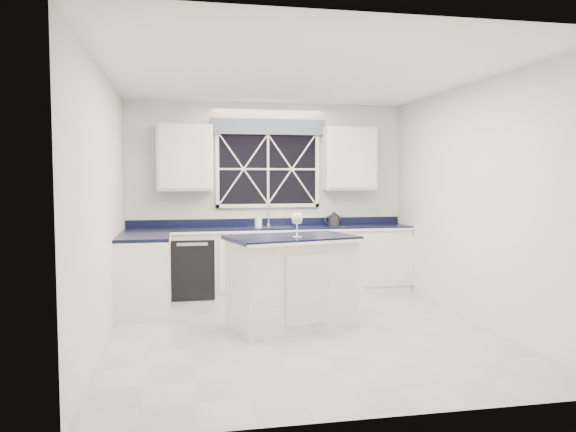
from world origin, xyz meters
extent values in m
plane|color=#A3A39F|center=(0.00, 0.00, 0.00)|extent=(4.50, 4.50, 0.00)
cube|color=silver|center=(0.00, 2.25, 1.35)|extent=(4.00, 0.10, 2.70)
cube|color=white|center=(0.00, 1.95, 0.45)|extent=(3.98, 0.60, 0.90)
cube|color=white|center=(-1.70, 1.15, 0.45)|extent=(0.60, 1.00, 0.90)
cube|color=black|center=(0.00, 1.95, 0.92)|extent=(3.98, 0.64, 0.04)
cube|color=black|center=(-1.10, 1.95, 0.41)|extent=(0.60, 0.58, 0.82)
cube|color=black|center=(0.00, 2.22, 1.75)|extent=(1.40, 0.02, 1.00)
cube|color=slate|center=(0.00, 2.16, 2.35)|extent=(1.65, 0.04, 0.22)
cube|color=white|center=(-1.18, 2.08, 1.90)|extent=(0.75, 0.34, 0.90)
cube|color=white|center=(1.18, 2.08, 1.90)|extent=(0.75, 0.34, 0.90)
cylinder|color=#B0B0B2|center=(0.00, 2.17, 0.96)|extent=(0.05, 0.05, 0.04)
cylinder|color=#B0B0B2|center=(0.00, 2.17, 1.10)|extent=(0.02, 0.02, 0.28)
cylinder|color=#B0B0B2|center=(0.00, 2.08, 1.23)|extent=(0.02, 0.18, 0.02)
cube|color=white|center=(-0.07, 0.17, 0.48)|extent=(1.41, 1.03, 0.96)
cube|color=black|center=(-0.07, 0.17, 0.98)|extent=(1.49, 1.10, 0.04)
cube|color=#B6B6B1|center=(0.15, 0.91, 0.01)|extent=(1.23, 0.90, 0.01)
cube|color=black|center=(0.15, 0.91, 0.02)|extent=(1.09, 0.75, 0.01)
cylinder|color=#2C2B2E|center=(0.95, 2.08, 1.01)|extent=(0.18, 0.18, 0.14)
cone|color=#2C2B2E|center=(0.95, 2.08, 1.11)|extent=(0.15, 0.15, 0.06)
torus|color=#2C2B2E|center=(0.86, 2.07, 1.02)|extent=(0.12, 0.03, 0.12)
cylinder|color=#2C2B2E|center=(1.05, 2.09, 1.03)|extent=(0.07, 0.02, 0.09)
cylinder|color=white|center=(-0.03, 0.05, 1.00)|extent=(0.09, 0.09, 0.01)
cylinder|color=white|center=(-0.03, 0.05, 1.08)|extent=(0.02, 0.02, 0.15)
ellipsoid|color=white|center=(-0.03, 0.05, 1.21)|extent=(0.12, 0.12, 0.15)
cylinder|color=#E6CE7A|center=(-0.03, 0.05, 1.18)|extent=(0.10, 0.10, 0.06)
imported|color=silver|center=(-0.15, 2.17, 1.03)|extent=(0.10, 0.10, 0.18)
camera|label=1|loc=(-1.28, -5.77, 1.64)|focal=35.00mm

